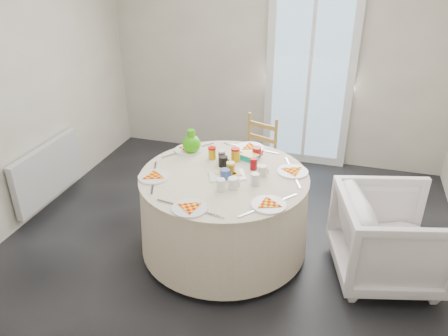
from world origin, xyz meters
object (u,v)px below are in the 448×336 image
(armchair, at_px, (390,235))
(green_pitcher, at_px, (191,139))
(wooden_chair, at_px, (254,153))
(radiator, at_px, (49,171))
(table, at_px, (224,212))

(armchair, bearing_deg, green_pitcher, 65.82)
(wooden_chair, height_order, green_pitcher, green_pitcher)
(radiator, height_order, wooden_chair, wooden_chair)
(radiator, bearing_deg, table, -6.26)
(radiator, height_order, armchair, armchair)
(green_pitcher, bearing_deg, armchair, -11.63)
(radiator, distance_m, armchair, 3.25)
(radiator, distance_m, wooden_chair, 2.09)
(radiator, xyz_separation_m, wooden_chair, (1.92, 0.81, 0.09))
(armchair, bearing_deg, wooden_chair, 38.91)
(table, xyz_separation_m, armchair, (1.35, 0.03, 0.02))
(table, height_order, green_pitcher, green_pitcher)
(wooden_chair, bearing_deg, armchair, -16.38)
(wooden_chair, relative_size, green_pitcher, 3.99)
(radiator, bearing_deg, wooden_chair, 22.73)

